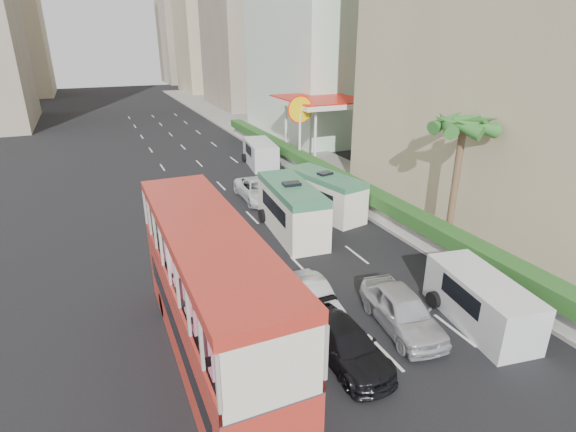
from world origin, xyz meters
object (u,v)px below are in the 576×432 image
palm_tree (455,185)px  shell_station (320,129)px  car_black (345,359)px  double_decker_bus (211,297)px  van_asset (259,200)px  panel_van_far (260,154)px  car_silver_lane_b (400,327)px  minibus_near (291,209)px  minibus_far (324,194)px  car_silver_lane_a (312,311)px  panel_van_near (481,301)px

palm_tree → shell_station: 19.14m
shell_station → car_black: bearing=-115.6°
double_decker_bus → shell_station: 28.02m
van_asset → car_black: bearing=-98.9°
van_asset → panel_van_far: panel_van_far is taller
shell_station → palm_tree: bearing=-96.6°
van_asset → car_silver_lane_b: bearing=-89.1°
car_silver_lane_b → car_black: 2.99m
minibus_near → panel_van_far: minibus_near is taller
car_silver_lane_b → panel_van_far: size_ratio=0.86×
double_decker_bus → minibus_far: (10.01, 10.86, -1.25)m
car_silver_lane_b → shell_station: bearing=77.1°
car_silver_lane_b → minibus_near: bearing=98.4°
panel_van_far → minibus_far: bearing=-83.7°
car_silver_lane_a → panel_van_near: size_ratio=0.80×
car_silver_lane_a → car_black: car_silver_lane_a is taller
car_silver_lane_b → palm_tree: (6.76, 5.00, 3.38)m
double_decker_bus → palm_tree: (13.80, 4.00, 0.85)m
car_silver_lane_b → shell_station: 25.76m
car_black → palm_tree: palm_tree is taller
car_black → panel_van_near: size_ratio=0.90×
minibus_far → palm_tree: bearing=-72.8°
car_silver_lane_b → minibus_far: minibus_far is taller
double_decker_bus → panel_van_near: size_ratio=2.28×
van_asset → palm_tree: size_ratio=0.79×
minibus_far → panel_van_near: bearing=-101.8°
car_silver_lane_b → car_silver_lane_a: bearing=146.3°
car_black → shell_station: 27.57m
car_silver_lane_b → panel_van_near: (2.94, -0.95, 0.97)m
car_silver_lane_a → minibus_near: 8.16m
car_silver_lane_a → van_asset: 13.90m
panel_van_near → double_decker_bus: bearing=177.9°
car_silver_lane_b → panel_van_near: 3.24m
panel_van_near → palm_tree: bearing=66.2°
van_asset → shell_station: (8.87, 8.05, 2.75)m
van_asset → minibus_far: size_ratio=0.88×
minibus_near → panel_van_far: bearing=81.2°
double_decker_bus → shell_station: shell_station is taller
car_silver_lane_a → shell_station: 24.74m
panel_van_near → palm_tree: 7.47m
minibus_near → minibus_far: bearing=36.2°
panel_van_far → car_silver_lane_b: bearing=-89.9°
minibus_near → minibus_far: 3.64m
car_silver_lane_b → car_black: (-2.89, -0.74, 0.00)m
panel_van_far → shell_station: shell_station is taller
double_decker_bus → van_asset: 16.76m
palm_tree → minibus_near: bearing=144.3°
car_silver_lane_a → minibus_far: bearing=61.6°
car_silver_lane_a → palm_tree: 10.34m
car_silver_lane_a → shell_station: bearing=64.0°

